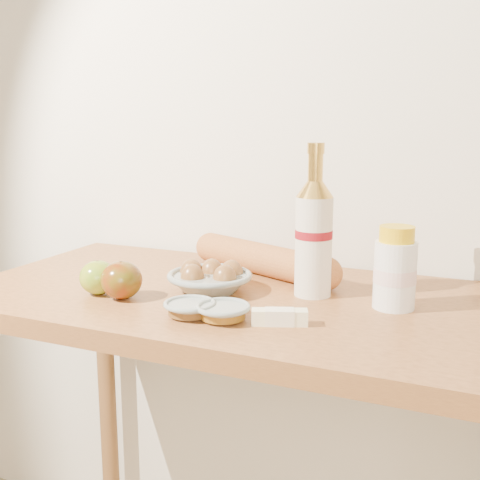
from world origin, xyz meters
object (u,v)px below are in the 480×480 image
object	(u,v)px
cream_bottle	(395,270)
baguette	(263,259)
table	(246,350)
egg_bowl	(210,279)
bourbon_bottle	(314,235)

from	to	relation	value
cream_bottle	baguette	size ratio (longest dim) A/B	0.37
table	cream_bottle	size ratio (longest dim) A/B	7.52
egg_bowl	baguette	size ratio (longest dim) A/B	0.52
cream_bottle	egg_bowl	world-z (taller)	cream_bottle
table	egg_bowl	distance (m)	0.17
bourbon_bottle	baguette	bearing A→B (deg)	129.69
bourbon_bottle	egg_bowl	xyz separation A→B (m)	(-0.21, -0.06, -0.10)
bourbon_bottle	egg_bowl	size ratio (longest dim) A/B	1.38
baguette	bourbon_bottle	bearing A→B (deg)	-14.16
bourbon_bottle	baguette	world-z (taller)	bourbon_bottle
table	bourbon_bottle	distance (m)	0.28
table	baguette	world-z (taller)	baguette
table	cream_bottle	world-z (taller)	cream_bottle
table	baguette	distance (m)	0.23
table	bourbon_bottle	bearing A→B (deg)	20.89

